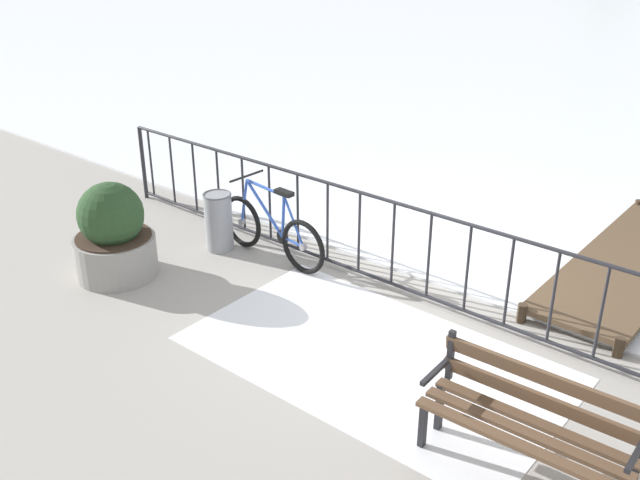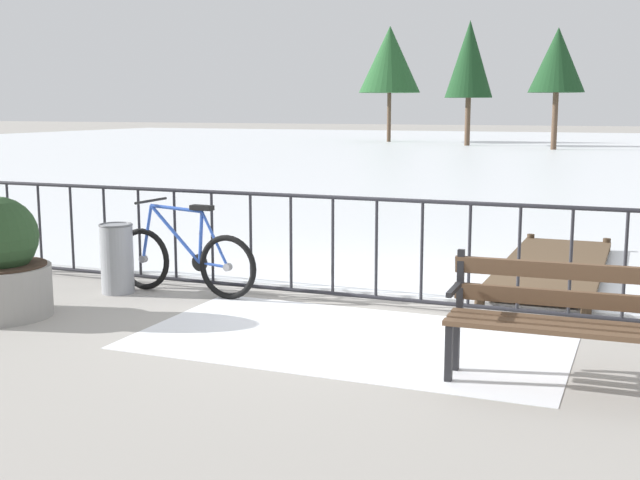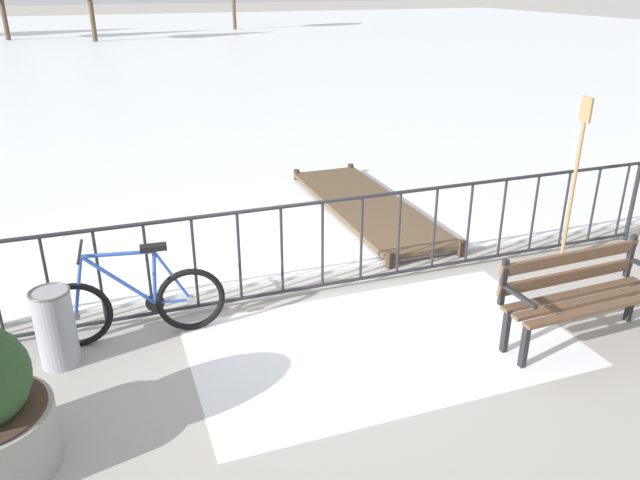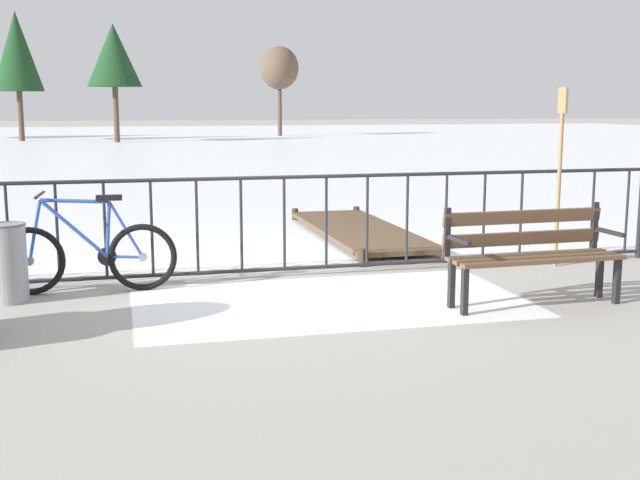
% 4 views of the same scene
% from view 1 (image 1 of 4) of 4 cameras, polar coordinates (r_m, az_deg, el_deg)
% --- Properties ---
extents(ground_plane, '(160.00, 160.00, 0.00)m').
position_cam_1_polar(ground_plane, '(8.13, 6.84, -4.34)').
color(ground_plane, '#9E9991').
extents(snow_patch, '(3.57, 2.04, 0.01)m').
position_cam_1_polar(snow_patch, '(7.08, 4.25, -9.11)').
color(snow_patch, white).
rests_on(snow_patch, ground).
extents(railing_fence, '(9.06, 0.06, 1.07)m').
position_cam_1_polar(railing_fence, '(7.87, 7.05, -0.80)').
color(railing_fence, '#232328').
rests_on(railing_fence, ground).
extents(bicycle_near_railing, '(1.71, 0.52, 0.97)m').
position_cam_1_polar(bicycle_near_railing, '(8.72, -3.79, 0.71)').
color(bicycle_near_railing, black).
rests_on(bicycle_near_railing, ground).
extents(park_bench, '(1.61, 0.53, 0.89)m').
position_cam_1_polar(park_bench, '(5.78, 16.07, -13.10)').
color(park_bench, brown).
rests_on(park_bench, ground).
extents(planter_with_shrub, '(0.93, 0.93, 1.12)m').
position_cam_1_polar(planter_with_shrub, '(8.62, -15.76, 0.33)').
color(planter_with_shrub, gray).
rests_on(planter_with_shrub, ground).
extents(trash_bin, '(0.35, 0.35, 0.73)m').
position_cam_1_polar(trash_bin, '(9.04, -7.89, 1.47)').
color(trash_bin, gray).
rests_on(trash_bin, ground).
extents(wooden_dock, '(1.10, 3.70, 0.20)m').
position_cam_1_polar(wooden_dock, '(9.23, 22.98, -1.67)').
color(wooden_dock, brown).
rests_on(wooden_dock, ground).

